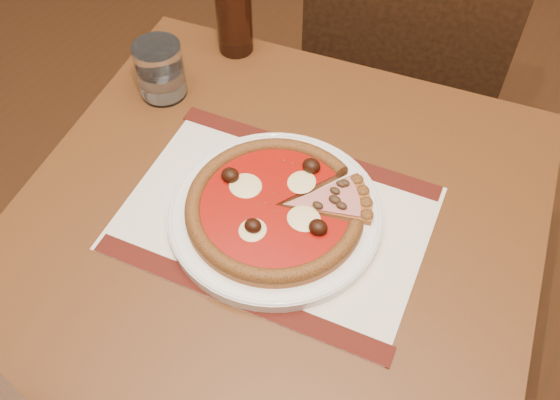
{
  "coord_description": "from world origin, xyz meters",
  "views": [
    {
      "loc": [
        0.47,
        0.25,
        1.53
      ],
      "look_at": [
        0.16,
        0.74,
        0.78
      ],
      "focal_mm": 40.0,
      "sensor_mm": 36.0,
      "label": 1
    }
  ],
  "objects_px": {
    "plate": "(275,214)",
    "pizza": "(275,206)",
    "table": "(274,256)",
    "bottle": "(234,10)",
    "water_glass": "(160,70)",
    "chair_far": "(402,66)"
  },
  "relations": [
    {
      "from": "chair_far",
      "to": "water_glass",
      "type": "distance_m",
      "value": 0.66
    },
    {
      "from": "table",
      "to": "chair_far",
      "type": "xyz_separation_m",
      "value": [
        -0.07,
        0.69,
        -0.12
      ]
    },
    {
      "from": "table",
      "to": "pizza",
      "type": "height_order",
      "value": "pizza"
    },
    {
      "from": "plate",
      "to": "bottle",
      "type": "relative_size",
      "value": 1.46
    },
    {
      "from": "table",
      "to": "water_glass",
      "type": "xyz_separation_m",
      "value": [
        -0.32,
        0.14,
        0.15
      ]
    },
    {
      "from": "table",
      "to": "pizza",
      "type": "bearing_deg",
      "value": 86.18
    },
    {
      "from": "pizza",
      "to": "bottle",
      "type": "distance_m",
      "value": 0.42
    },
    {
      "from": "table",
      "to": "bottle",
      "type": "xyz_separation_m",
      "value": [
        -0.28,
        0.31,
        0.19
      ]
    },
    {
      "from": "plate",
      "to": "bottle",
      "type": "distance_m",
      "value": 0.42
    },
    {
      "from": "chair_far",
      "to": "plate",
      "type": "height_order",
      "value": "chair_far"
    },
    {
      "from": "table",
      "to": "bottle",
      "type": "relative_size",
      "value": 4.18
    },
    {
      "from": "plate",
      "to": "pizza",
      "type": "xyz_separation_m",
      "value": [
        0.0,
        0.0,
        0.02
      ]
    },
    {
      "from": "plate",
      "to": "bottle",
      "type": "xyz_separation_m",
      "value": [
        -0.28,
        0.31,
        0.08
      ]
    },
    {
      "from": "chair_far",
      "to": "plate",
      "type": "distance_m",
      "value": 0.72
    },
    {
      "from": "chair_far",
      "to": "pizza",
      "type": "bearing_deg",
      "value": 81.02
    },
    {
      "from": "pizza",
      "to": "water_glass",
      "type": "height_order",
      "value": "water_glass"
    },
    {
      "from": "bottle",
      "to": "pizza",
      "type": "bearing_deg",
      "value": -47.14
    },
    {
      "from": "bottle",
      "to": "chair_far",
      "type": "bearing_deg",
      "value": 60.33
    },
    {
      "from": "table",
      "to": "chair_far",
      "type": "height_order",
      "value": "chair_far"
    },
    {
      "from": "table",
      "to": "water_glass",
      "type": "relative_size",
      "value": 9.12
    },
    {
      "from": "table",
      "to": "plate",
      "type": "xyz_separation_m",
      "value": [
        0.0,
        0.01,
        0.11
      ]
    },
    {
      "from": "pizza",
      "to": "bottle",
      "type": "bearing_deg",
      "value": 132.86
    }
  ]
}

